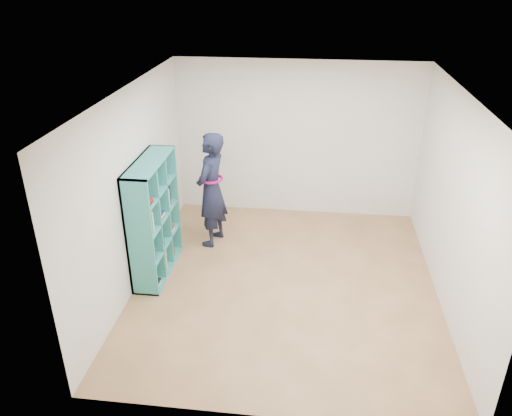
# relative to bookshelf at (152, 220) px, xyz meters

# --- Properties ---
(floor) EXTENTS (4.50, 4.50, 0.00)m
(floor) POSITION_rel_bookshelf_xyz_m (1.84, -0.12, -0.80)
(floor) COLOR brown
(floor) RESTS_ON ground
(ceiling) EXTENTS (4.50, 4.50, 0.00)m
(ceiling) POSITION_rel_bookshelf_xyz_m (1.84, -0.12, 1.80)
(ceiling) COLOR white
(ceiling) RESTS_ON wall_back
(wall_left) EXTENTS (0.02, 4.50, 2.60)m
(wall_left) POSITION_rel_bookshelf_xyz_m (-0.16, -0.12, 0.50)
(wall_left) COLOR silver
(wall_left) RESTS_ON floor
(wall_right) EXTENTS (0.02, 4.50, 2.60)m
(wall_right) POSITION_rel_bookshelf_xyz_m (3.84, -0.12, 0.50)
(wall_right) COLOR silver
(wall_right) RESTS_ON floor
(wall_back) EXTENTS (4.00, 0.02, 2.60)m
(wall_back) POSITION_rel_bookshelf_xyz_m (1.84, 2.13, 0.50)
(wall_back) COLOR silver
(wall_back) RESTS_ON floor
(wall_front) EXTENTS (4.00, 0.02, 2.60)m
(wall_front) POSITION_rel_bookshelf_xyz_m (1.84, -2.37, 0.50)
(wall_front) COLOR silver
(wall_front) RESTS_ON floor
(bookshelf) EXTENTS (0.36, 1.24, 1.65)m
(bookshelf) POSITION_rel_bookshelf_xyz_m (0.00, 0.00, 0.00)
(bookshelf) COLOR teal
(bookshelf) RESTS_ON floor
(person) EXTENTS (0.56, 0.72, 1.77)m
(person) POSITION_rel_bookshelf_xyz_m (0.64, 0.89, 0.09)
(person) COLOR black
(person) RESTS_ON floor
(smartphone) EXTENTS (0.02, 0.10, 0.12)m
(smartphone) POSITION_rel_bookshelf_xyz_m (0.53, 1.01, 0.20)
(smartphone) COLOR silver
(smartphone) RESTS_ON person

